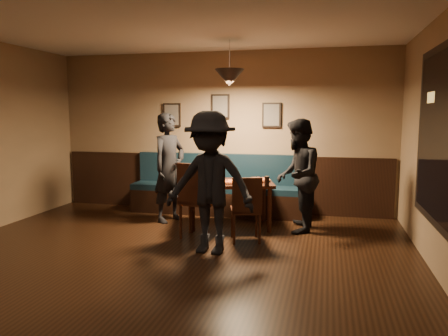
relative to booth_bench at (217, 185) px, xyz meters
name	(u,v)px	position (x,y,z in m)	size (l,w,h in m)	color
floor	(140,282)	(0.00, -3.20, -0.50)	(7.00, 7.00, 0.00)	black
ceiling	(133,0)	(0.00, -3.20, 2.30)	(7.00, 7.00, 0.00)	silver
wall_back	(221,132)	(0.00, 0.30, 0.90)	(6.00, 6.00, 0.00)	#8C704F
wainscot	(220,183)	(0.00, 0.27, 0.00)	(5.88, 0.06, 1.00)	black
booth_bench	(217,185)	(0.00, 0.00, 0.00)	(3.00, 0.60, 1.00)	#0F232D
window_glass	(446,138)	(2.93, -2.70, 1.00)	(2.40, 2.40, 0.00)	black
picture_left	(172,115)	(-0.90, 0.27, 1.20)	(0.32, 0.04, 0.42)	black
picture_center	(220,106)	(0.00, 0.27, 1.35)	(0.32, 0.04, 0.42)	black
picture_right	(272,115)	(0.90, 0.27, 1.20)	(0.32, 0.04, 0.42)	black
pendant_lamp	(230,78)	(0.41, -0.82, 1.75)	(0.44, 0.44, 0.25)	black
dining_table	(229,204)	(0.41, -0.82, -0.15)	(1.30, 0.84, 0.70)	black
chair_near_left	(200,200)	(0.13, -1.45, 0.03)	(0.47, 0.47, 1.06)	black
chair_near_right	(246,208)	(0.79, -1.50, -0.05)	(0.40, 0.40, 0.90)	black
diner_left	(169,168)	(-0.61, -0.69, 0.37)	(0.63, 0.41, 1.73)	black
diner_right	(298,176)	(1.43, -0.84, 0.33)	(0.80, 0.63, 1.65)	black
diner_front	(210,183)	(0.45, -2.09, 0.38)	(1.14, 0.65, 1.76)	black
pizza_a	(204,179)	(-0.02, -0.73, 0.22)	(0.35, 0.35, 0.04)	orange
pizza_b	(230,182)	(0.45, -0.95, 0.22)	(0.32, 0.32, 0.04)	orange
pizza_c	(258,180)	(0.82, -0.70, 0.22)	(0.38, 0.38, 0.04)	gold
soda_glass	(267,181)	(1.03, -1.15, 0.27)	(0.07, 0.07, 0.15)	black
tabasco_bottle	(266,180)	(0.98, -0.89, 0.25)	(0.02, 0.02, 0.11)	maroon
napkin_a	(197,178)	(-0.17, -0.59, 0.20)	(0.14, 0.14, 0.01)	#1C6C1E
napkin_b	(191,183)	(-0.10, -1.14, 0.20)	(0.16, 0.16, 0.01)	#1B6630
cutlery_set	(224,186)	(0.42, -1.22, 0.20)	(0.02, 0.19, 0.00)	white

